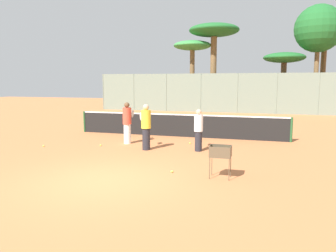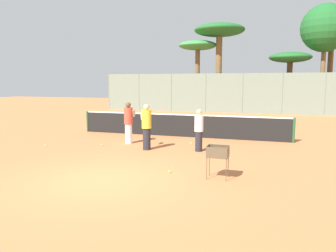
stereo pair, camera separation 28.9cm
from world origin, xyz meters
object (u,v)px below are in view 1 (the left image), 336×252
object	(u,v)px
player_yellow_shirt	(198,130)
ball_cart	(221,154)
player_red_cap	(146,126)
tennis_net	(178,125)
player_white_outfit	(127,122)
parked_car	(274,102)

from	to	relation	value
player_yellow_shirt	ball_cart	world-z (taller)	player_yellow_shirt
player_yellow_shirt	player_red_cap	bearing A→B (deg)	75.09
tennis_net	player_yellow_shirt	xyz separation A→B (m)	(1.58, -2.94, 0.25)
player_red_cap	player_yellow_shirt	xyz separation A→B (m)	(1.94, 0.35, -0.08)
tennis_net	player_red_cap	size ratio (longest dim) A/B	5.82
tennis_net	ball_cart	bearing A→B (deg)	-65.17
tennis_net	player_red_cap	distance (m)	3.32
player_red_cap	player_yellow_shirt	distance (m)	1.97
player_red_cap	ball_cart	size ratio (longest dim) A/B	1.97
player_white_outfit	ball_cart	world-z (taller)	player_white_outfit
ball_cart	parked_car	size ratio (longest dim) A/B	0.21
tennis_net	parked_car	xyz separation A→B (m)	(4.54, 17.94, 0.10)
tennis_net	parked_car	world-z (taller)	parked_car
ball_cart	player_red_cap	bearing A→B (deg)	138.13
player_red_cap	ball_cart	xyz separation A→B (m)	(3.22, -2.88, -0.24)
player_red_cap	parked_car	world-z (taller)	player_red_cap
tennis_net	ball_cart	distance (m)	6.80
player_red_cap	player_yellow_shirt	world-z (taller)	player_red_cap
ball_cart	tennis_net	bearing A→B (deg)	114.83
player_red_cap	ball_cart	distance (m)	4.33
player_white_outfit	player_yellow_shirt	distance (m)	3.21
player_white_outfit	player_yellow_shirt	size ratio (longest dim) A/B	1.10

